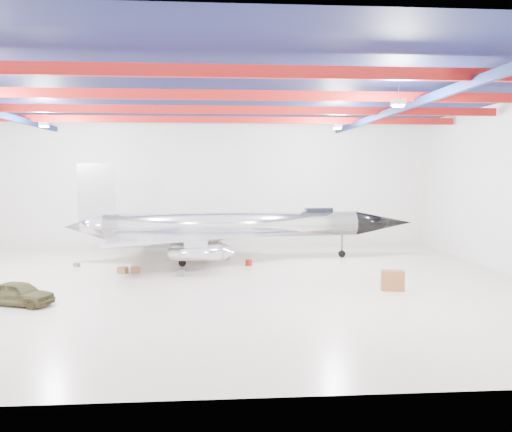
{
  "coord_description": "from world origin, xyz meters",
  "views": [
    {
      "loc": [
        1.79,
        -28.79,
        6.48
      ],
      "look_at": [
        3.99,
        2.0,
        3.78
      ],
      "focal_mm": 35.0,
      "sensor_mm": 36.0,
      "label": 1
    }
  ],
  "objects": [
    {
      "name": "tool_chest",
      "position": [
        3.73,
        5.52,
        0.21
      ],
      "size": [
        0.58,
        0.58,
        0.43
      ],
      "primitive_type": "cylinder",
      "rotation": [
        0.0,
        0.0,
        0.25
      ],
      "color": "maroon",
      "rests_on": "floor"
    },
    {
      "name": "toolbox_red",
      "position": [
        -0.4,
        8.81,
        0.15
      ],
      "size": [
        0.5,
        0.44,
        0.3
      ],
      "primitive_type": "cube",
      "rotation": [
        0.0,
        0.0,
        -0.23
      ],
      "color": "maroon",
      "rests_on": "floor"
    },
    {
      "name": "wall_back",
      "position": [
        0.0,
        15.0,
        5.5
      ],
      "size": [
        40.0,
        0.0,
        40.0
      ],
      "primitive_type": "plane",
      "rotation": [
        1.57,
        0.0,
        0.0
      ],
      "color": "silver",
      "rests_on": "floor"
    },
    {
      "name": "parts_bin",
      "position": [
        0.54,
        8.35,
        0.18
      ],
      "size": [
        0.62,
        0.56,
        0.36
      ],
      "primitive_type": "cube",
      "rotation": [
        0.0,
        0.0,
        0.33
      ],
      "color": "olive",
      "rests_on": "floor"
    },
    {
      "name": "engine_drum",
      "position": [
        -0.72,
        2.2,
        0.21
      ],
      "size": [
        0.58,
        0.58,
        0.41
      ],
      "primitive_type": "cylinder",
      "rotation": [
        0.0,
        0.0,
        -0.3
      ],
      "color": "#59595B",
      "rests_on": "floor"
    },
    {
      "name": "crate_small",
      "position": [
        -8.12,
        5.93,
        0.13
      ],
      "size": [
        0.44,
        0.39,
        0.25
      ],
      "primitive_type": "cube",
      "rotation": [
        0.0,
        0.0,
        -0.33
      ],
      "color": "#59595B",
      "rests_on": "floor"
    },
    {
      "name": "crate_ply",
      "position": [
        -4.52,
        3.4,
        0.21
      ],
      "size": [
        0.71,
        0.64,
        0.41
      ],
      "primitive_type": "cube",
      "rotation": [
        0.0,
        0.0,
        -0.34
      ],
      "color": "olive",
      "rests_on": "floor"
    },
    {
      "name": "ceiling_structure",
      "position": [
        0.0,
        0.0,
        10.32
      ],
      "size": [
        39.5,
        29.5,
        1.08
      ],
      "color": "maroon",
      "rests_on": "ceiling"
    },
    {
      "name": "floor",
      "position": [
        0.0,
        0.0,
        0.0
      ],
      "size": [
        40.0,
        40.0,
        0.0
      ],
      "primitive_type": "plane",
      "color": "beige",
      "rests_on": "ground"
    },
    {
      "name": "jet_aircraft",
      "position": [
        2.67,
        8.02,
        2.33
      ],
      "size": [
        26.11,
        15.7,
        7.12
      ],
      "rotation": [
        0.0,
        0.0,
        0.06
      ],
      "color": "silver",
      "rests_on": "floor"
    },
    {
      "name": "jeep",
      "position": [
        -8.05,
        -4.09,
        0.59
      ],
      "size": [
        3.72,
        2.47,
        1.18
      ],
      "primitive_type": "imported",
      "rotation": [
        0.0,
        0.0,
        1.23
      ],
      "color": "#3E3C1F",
      "rests_on": "floor"
    },
    {
      "name": "oil_barrel",
      "position": [
        -3.7,
        3.38,
        0.2
      ],
      "size": [
        0.57,
        0.47,
        0.39
      ],
      "primitive_type": "cube",
      "rotation": [
        0.0,
        0.0,
        0.03
      ],
      "color": "olive",
      "rests_on": "floor"
    },
    {
      "name": "spares_box",
      "position": [
        2.26,
        8.28,
        0.16
      ],
      "size": [
        0.43,
        0.43,
        0.32
      ],
      "primitive_type": "cylinder",
      "rotation": [
        0.0,
        0.0,
        -0.26
      ],
      "color": "#59595B",
      "rests_on": "floor"
    },
    {
      "name": "desk",
      "position": [
        11.21,
        -2.42,
        0.56
      ],
      "size": [
        1.32,
        0.84,
        1.12
      ],
      "primitive_type": "cube",
      "rotation": [
        0.0,
        0.0,
        -0.2
      ],
      "color": "brown",
      "rests_on": "floor"
    },
    {
      "name": "ceiling",
      "position": [
        0.0,
        0.0,
        11.0
      ],
      "size": [
        40.0,
        40.0,
        0.0
      ],
      "primitive_type": "plane",
      "rotation": [
        3.14,
        0.0,
        0.0
      ],
      "color": "#0A0F38",
      "rests_on": "wall_back"
    }
  ]
}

